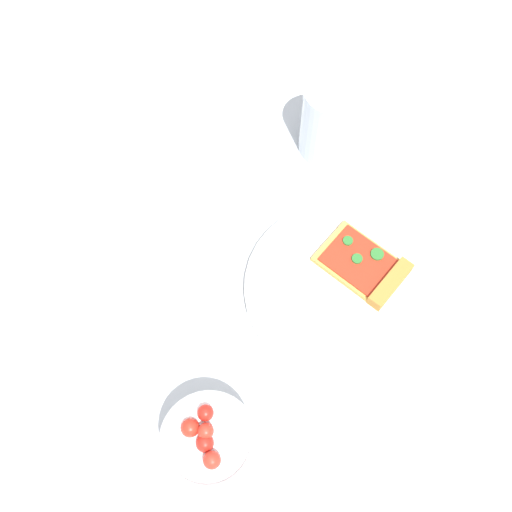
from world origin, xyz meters
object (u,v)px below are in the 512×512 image
salad_bowl (208,442)px  soda_glass (328,121)px  pizza_slice_main (368,269)px  paper_napkin (142,213)px  plate (342,289)px

salad_bowl → soda_glass: bearing=-158.7°
salad_bowl → pizza_slice_main: bearing=178.9°
pizza_slice_main → paper_napkin: pizza_slice_main is taller
plate → pizza_slice_main: bearing=165.6°
plate → pizza_slice_main: (-0.04, 0.01, 0.01)m
plate → soda_glass: size_ratio=2.08×
soda_glass → paper_napkin: 0.29m
pizza_slice_main → salad_bowl: 0.30m
soda_glass → salad_bowl: bearing=21.3°
plate → paper_napkin: (0.09, -0.28, -0.01)m
plate → salad_bowl: size_ratio=2.35×
paper_napkin → plate: bearing=108.0°
paper_napkin → soda_glass: bearing=154.9°
pizza_slice_main → paper_napkin: bearing=-65.7°
pizza_slice_main → salad_bowl: (0.30, -0.01, 0.02)m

